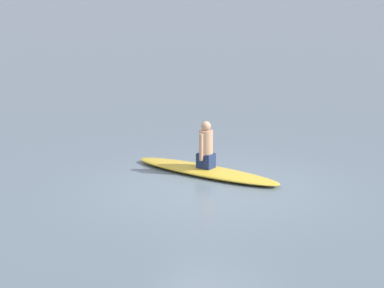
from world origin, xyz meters
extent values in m
plane|color=slate|center=(0.00, 0.00, 0.00)|extent=(400.00, 400.00, 0.00)
ellipsoid|color=gold|center=(-0.58, 0.71, 0.06)|extent=(3.24, 0.90, 0.13)
cube|color=navy|center=(-0.58, 0.71, 0.27)|extent=(0.31, 0.26, 0.28)
cylinder|color=tan|center=(-0.58, 0.71, 0.62)|extent=(0.28, 0.28, 0.47)
sphere|color=tan|center=(-0.58, 0.71, 0.94)|extent=(0.19, 0.19, 0.19)
cylinder|color=tan|center=(-0.59, 0.55, 0.56)|extent=(0.08, 0.08, 0.51)
cylinder|color=tan|center=(-0.57, 0.87, 0.56)|extent=(0.08, 0.08, 0.51)
camera|label=1|loc=(5.87, -10.11, 3.63)|focal=64.04mm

